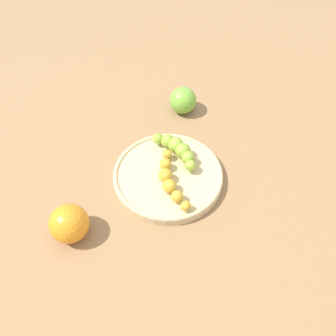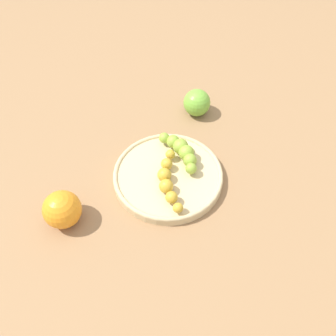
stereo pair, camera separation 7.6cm
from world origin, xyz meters
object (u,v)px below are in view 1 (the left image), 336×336
Objects in this scene: fruit_bowl at (168,175)px; apple_green at (183,100)px; banana_spotted at (170,180)px; banana_green at (178,149)px; orange_fruit at (69,223)px.

fruit_bowl is 3.51× the size of apple_green.
banana_green reaches higher than banana_spotted.
banana_green is 1.82× the size of apple_green.
banana_spotted is at bearing -143.49° from banana_green.
banana_green is (-0.07, 0.05, 0.00)m from banana_spotted.
apple_green reaches higher than banana_spotted.
banana_green is at bearing -118.63° from banana_spotted.
apple_green is 0.42m from orange_fruit.
orange_fruit is (0.26, -0.34, 0.00)m from apple_green.
banana_green is at bearing -25.88° from apple_green.
orange_fruit is at bearing -179.55° from banana_green.
banana_green is 1.63× the size of orange_fruit.
fruit_bowl is at bearing -97.99° from banana_spotted.
orange_fruit is (0.06, -0.22, 0.03)m from fruit_bowl.
orange_fruit is (0.10, -0.26, 0.00)m from banana_green.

